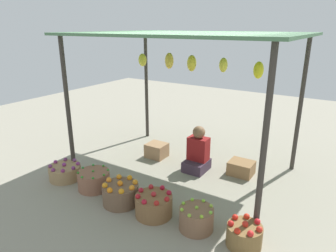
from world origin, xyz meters
TOP-DOWN VIEW (x-y plane):
  - ground_plane at (0.00, 0.00)m, footprint 14.00×14.00m
  - market_stall_structure at (-0.00, 0.01)m, footprint 3.39×2.40m
  - vendor_person at (0.17, 0.15)m, footprint 0.36×0.44m
  - basket_purple_onions at (-1.49, -1.28)m, footprint 0.50×0.50m
  - basket_green_chilies at (-0.87, -1.26)m, footprint 0.48×0.48m
  - basket_oranges at (-0.26, -1.35)m, footprint 0.50×0.50m
  - basket_red_apples at (0.29, -1.33)m, footprint 0.49×0.49m
  - basket_limes at (0.89, -1.29)m, footprint 0.42×0.42m
  - basket_red_tomatoes at (1.48, -1.27)m, footprint 0.40×0.40m
  - wooden_crate_near_vendor at (-0.72, 0.22)m, footprint 0.36×0.33m
  - wooden_crate_stacked_rear at (0.87, 0.38)m, footprint 0.39×0.34m

SIDE VIEW (x-z plane):
  - ground_plane at x=0.00m, z-range 0.00..0.00m
  - wooden_crate_stacked_rear at x=0.87m, z-range 0.00..0.23m
  - basket_purple_onions at x=-1.49m, z-range -0.02..0.26m
  - wooden_crate_near_vendor at x=-0.72m, z-range 0.00..0.26m
  - basket_red_tomatoes at x=1.48m, z-range -0.02..0.29m
  - basket_green_chilies at x=-0.87m, z-range -0.02..0.29m
  - basket_limes at x=0.89m, z-range -0.02..0.30m
  - basket_red_apples at x=0.29m, z-range -0.02..0.32m
  - basket_oranges at x=-0.26m, z-range -0.03..0.32m
  - vendor_person at x=0.17m, z-range -0.09..0.69m
  - market_stall_structure at x=0.00m, z-range 0.96..3.23m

